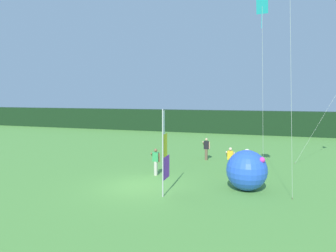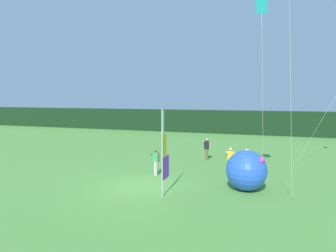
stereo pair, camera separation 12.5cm
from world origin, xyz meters
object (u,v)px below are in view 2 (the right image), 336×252
object	(u,v)px
person_near_banner	(230,159)
person_mid_field	(156,161)
kite_cyan_diamond_2	(262,20)
banner_flag	(164,154)
inflatable_balloon	(246,170)
person_far_left	(207,148)

from	to	relation	value
person_near_banner	person_mid_field	bearing A→B (deg)	-154.79
person_mid_field	kite_cyan_diamond_2	size ratio (longest dim) A/B	0.17
person_mid_field	kite_cyan_diamond_2	distance (m)	9.73
banner_flag	inflatable_balloon	xyz separation A→B (m)	(3.74, 2.02, -0.98)
person_near_banner	inflatable_balloon	bearing A→B (deg)	-69.92
banner_flag	person_mid_field	world-z (taller)	banner_flag
kite_cyan_diamond_2	person_far_left	bearing A→B (deg)	121.75
person_near_banner	kite_cyan_diamond_2	xyz separation A→B (m)	(1.72, -2.93, 7.64)
person_mid_field	person_far_left	bearing A→B (deg)	68.62
person_mid_field	inflatable_balloon	xyz separation A→B (m)	(5.44, -1.26, 0.16)
banner_flag	inflatable_balloon	size ratio (longest dim) A/B	2.03
person_near_banner	kite_cyan_diamond_2	world-z (taller)	kite_cyan_diamond_2
person_far_left	person_mid_field	bearing A→B (deg)	-111.38
person_mid_field	person_near_banner	bearing A→B (deg)	25.21
person_near_banner	person_mid_field	distance (m)	4.70
person_near_banner	banner_flag	bearing A→B (deg)	-115.78
person_near_banner	person_mid_field	world-z (taller)	person_mid_field
person_far_left	banner_flag	bearing A→B (deg)	-92.60
person_far_left	inflatable_balloon	distance (m)	7.40
person_near_banner	kite_cyan_diamond_2	bearing A→B (deg)	-59.58
person_mid_field	person_far_left	size ratio (longest dim) A/B	0.99
kite_cyan_diamond_2	person_mid_field	bearing A→B (deg)	171.15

